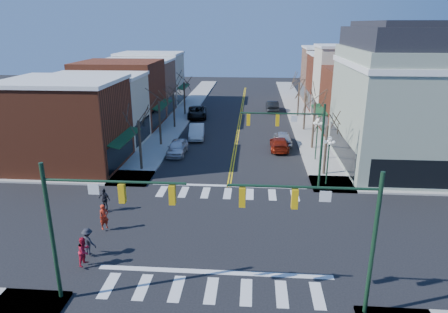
% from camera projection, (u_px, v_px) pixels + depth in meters
% --- Properties ---
extents(ground, '(160.00, 160.00, 0.00)m').
position_uv_depth(ground, '(221.00, 231.00, 26.40)').
color(ground, black).
rests_on(ground, ground).
extents(sidewalk_left, '(3.50, 70.00, 0.15)m').
position_uv_depth(sidewalk_left, '(160.00, 142.00, 45.92)').
color(sidewalk_left, '#9E9B93').
rests_on(sidewalk_left, ground).
extents(sidewalk_right, '(3.50, 70.00, 0.15)m').
position_uv_depth(sidewalk_right, '(314.00, 146.00, 44.66)').
color(sidewalk_right, '#9E9B93').
rests_on(sidewalk_right, ground).
extents(bldg_left_brick_a, '(10.00, 8.50, 8.00)m').
position_uv_depth(bldg_left_brick_a, '(67.00, 125.00, 37.37)').
color(bldg_left_brick_a, maroon).
rests_on(bldg_left_brick_a, ground).
extents(bldg_left_stucco_a, '(10.00, 7.00, 7.50)m').
position_uv_depth(bldg_left_stucco_a, '(98.00, 111.00, 44.78)').
color(bldg_left_stucco_a, beige).
rests_on(bldg_left_stucco_a, ground).
extents(bldg_left_brick_b, '(10.00, 9.00, 8.50)m').
position_uv_depth(bldg_left_brick_b, '(121.00, 94.00, 52.18)').
color(bldg_left_brick_b, maroon).
rests_on(bldg_left_brick_b, ground).
extents(bldg_left_tan, '(10.00, 7.50, 7.80)m').
position_uv_depth(bldg_left_tan, '(138.00, 88.00, 60.10)').
color(bldg_left_tan, '#8F654F').
rests_on(bldg_left_tan, ground).
extents(bldg_left_stucco_b, '(10.00, 8.00, 8.20)m').
position_uv_depth(bldg_left_stucco_b, '(151.00, 79.00, 67.37)').
color(bldg_left_stucco_b, beige).
rests_on(bldg_left_stucco_b, ground).
extents(bldg_right_brick_a, '(10.00, 8.50, 8.00)m').
position_uv_depth(bldg_right_brick_a, '(366.00, 102.00, 48.37)').
color(bldg_right_brick_a, maroon).
rests_on(bldg_right_brick_a, ground).
extents(bldg_right_stucco, '(10.00, 7.00, 10.00)m').
position_uv_depth(bldg_right_stucco, '(352.00, 85.00, 55.38)').
color(bldg_right_stucco, beige).
rests_on(bldg_right_stucco, ground).
extents(bldg_right_brick_b, '(10.00, 8.00, 8.50)m').
position_uv_depth(bldg_right_brick_b, '(341.00, 83.00, 62.71)').
color(bldg_right_brick_b, maroon).
rests_on(bldg_right_brick_b, ground).
extents(bldg_right_tan, '(10.00, 8.00, 9.00)m').
position_uv_depth(bldg_right_tan, '(332.00, 75.00, 70.20)').
color(bldg_right_tan, '#8F654F').
rests_on(bldg_right_tan, ground).
extents(victorian_corner, '(12.25, 14.25, 13.30)m').
position_uv_depth(victorian_corner, '(412.00, 97.00, 36.81)').
color(victorian_corner, gray).
rests_on(victorian_corner, ground).
extents(traffic_mast_near_left, '(6.60, 0.28, 7.20)m').
position_uv_depth(traffic_mast_near_left, '(87.00, 215.00, 18.31)').
color(traffic_mast_near_left, '#14331E').
rests_on(traffic_mast_near_left, ground).
extents(traffic_mast_near_right, '(6.60, 0.28, 7.20)m').
position_uv_depth(traffic_mast_near_right, '(333.00, 224.00, 17.51)').
color(traffic_mast_near_right, '#14331E').
rests_on(traffic_mast_near_right, ground).
extents(traffic_mast_far_right, '(6.60, 0.28, 7.20)m').
position_uv_depth(traffic_mast_far_right, '(299.00, 135.00, 31.51)').
color(traffic_mast_far_right, '#14331E').
rests_on(traffic_mast_far_right, ground).
extents(lamppost_corner, '(0.36, 0.36, 4.33)m').
position_uv_depth(lamppost_corner, '(329.00, 152.00, 32.91)').
color(lamppost_corner, '#14331E').
rests_on(lamppost_corner, ground).
extents(lamppost_midblock, '(0.36, 0.36, 4.33)m').
position_uv_depth(lamppost_midblock, '(317.00, 132.00, 39.05)').
color(lamppost_midblock, '#14331E').
rests_on(lamppost_midblock, ground).
extents(tree_left_a, '(0.24, 0.24, 4.76)m').
position_uv_depth(tree_left_a, '(140.00, 146.00, 36.66)').
color(tree_left_a, '#382B21').
rests_on(tree_left_a, ground).
extents(tree_left_b, '(0.24, 0.24, 5.04)m').
position_uv_depth(tree_left_b, '(160.00, 124.00, 44.18)').
color(tree_left_b, '#382B21').
rests_on(tree_left_b, ground).
extents(tree_left_c, '(0.24, 0.24, 4.55)m').
position_uv_depth(tree_left_c, '(174.00, 111.00, 51.82)').
color(tree_left_c, '#382B21').
rests_on(tree_left_c, ground).
extents(tree_left_d, '(0.24, 0.24, 4.90)m').
position_uv_depth(tree_left_d, '(184.00, 99.00, 59.33)').
color(tree_left_d, '#382B21').
rests_on(tree_left_d, ground).
extents(tree_right_a, '(0.24, 0.24, 4.62)m').
position_uv_depth(tree_right_a, '(325.00, 151.00, 35.46)').
color(tree_right_a, '#382B21').
rests_on(tree_right_a, ground).
extents(tree_right_b, '(0.24, 0.24, 5.18)m').
position_uv_depth(tree_right_b, '(313.00, 126.00, 42.94)').
color(tree_right_b, '#382B21').
rests_on(tree_right_b, ground).
extents(tree_right_c, '(0.24, 0.24, 4.83)m').
position_uv_depth(tree_right_c, '(305.00, 112.00, 50.56)').
color(tree_right_c, '#382B21').
rests_on(tree_right_c, ground).
extents(tree_right_d, '(0.24, 0.24, 4.97)m').
position_uv_depth(tree_right_d, '(298.00, 100.00, 58.11)').
color(tree_right_d, '#382B21').
rests_on(tree_right_d, ground).
extents(car_left_near, '(1.84, 4.51, 1.53)m').
position_uv_depth(car_left_near, '(177.00, 147.00, 41.72)').
color(car_left_near, silver).
rests_on(car_left_near, ground).
extents(car_left_mid, '(2.21, 5.10, 1.63)m').
position_uv_depth(car_left_mid, '(197.00, 132.00, 47.59)').
color(car_left_mid, silver).
rests_on(car_left_mid, ground).
extents(car_left_far, '(3.33, 6.07, 1.61)m').
position_uv_depth(car_left_far, '(197.00, 112.00, 58.09)').
color(car_left_far, black).
rests_on(car_left_far, ground).
extents(car_right_near, '(1.96, 4.80, 1.39)m').
position_uv_depth(car_right_near, '(279.00, 144.00, 43.23)').
color(car_right_near, maroon).
rests_on(car_right_near, ground).
extents(car_right_mid, '(2.03, 4.62, 1.55)m').
position_uv_depth(car_right_mid, '(283.00, 138.00, 45.18)').
color(car_right_mid, silver).
rests_on(car_right_mid, ground).
extents(car_right_far, '(1.96, 5.09, 1.65)m').
position_uv_depth(car_right_far, '(272.00, 106.00, 62.34)').
color(car_right_far, black).
rests_on(car_right_far, ground).
extents(pedestrian_red_a, '(0.73, 0.73, 1.71)m').
position_uv_depth(pedestrian_red_a, '(104.00, 217.00, 26.18)').
color(pedestrian_red_a, '#B62613').
rests_on(pedestrian_red_a, sidewalk_left).
extents(pedestrian_red_b, '(0.81, 0.95, 1.69)m').
position_uv_depth(pedestrian_red_b, '(84.00, 251.00, 22.25)').
color(pedestrian_red_b, '#B0122A').
rests_on(pedestrian_red_b, sidewalk_left).
extents(pedestrian_dark_a, '(1.05, 0.71, 1.66)m').
position_uv_depth(pedestrian_dark_a, '(104.00, 199.00, 28.87)').
color(pedestrian_dark_a, black).
rests_on(pedestrian_dark_a, sidewalk_left).
extents(pedestrian_dark_b, '(1.23, 0.97, 1.67)m').
position_uv_depth(pedestrian_dark_b, '(88.00, 241.00, 23.25)').
color(pedestrian_dark_b, black).
rests_on(pedestrian_dark_b, sidewalk_left).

